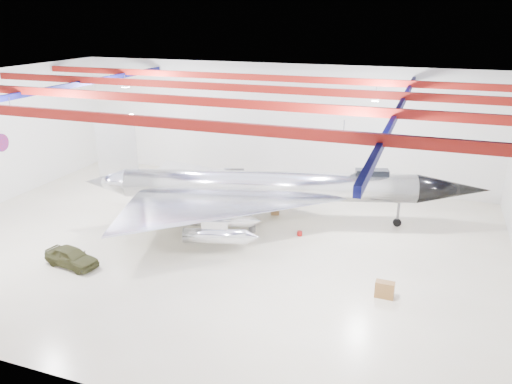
% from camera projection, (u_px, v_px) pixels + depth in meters
% --- Properties ---
extents(floor, '(40.00, 40.00, 0.00)m').
position_uv_depth(floor, '(210.00, 241.00, 35.22)').
color(floor, beige).
rests_on(floor, ground).
extents(wall_back, '(40.00, 0.00, 40.00)m').
position_uv_depth(wall_back, '(276.00, 123.00, 46.66)').
color(wall_back, silver).
rests_on(wall_back, floor).
extents(ceiling, '(40.00, 40.00, 0.00)m').
position_uv_depth(ceiling, '(205.00, 84.00, 31.52)').
color(ceiling, '#0A0F38').
rests_on(ceiling, wall_back).
extents(ceiling_structure, '(39.50, 29.50, 1.08)m').
position_uv_depth(ceiling_structure, '(205.00, 94.00, 31.75)').
color(ceiling_structure, maroon).
rests_on(ceiling_structure, ceiling).
extents(wall_roundel, '(0.10, 1.50, 1.50)m').
position_uv_depth(wall_roundel, '(1.00, 143.00, 41.69)').
color(wall_roundel, '#B21414').
rests_on(wall_roundel, wall_left).
extents(jet_aircraft, '(29.73, 21.43, 8.28)m').
position_uv_depth(jet_aircraft, '(268.00, 190.00, 37.44)').
color(jet_aircraft, silver).
rests_on(jet_aircraft, floor).
extents(jeep, '(3.92, 2.06, 1.27)m').
position_uv_depth(jeep, '(72.00, 257.00, 31.59)').
color(jeep, '#3B3C1E').
rests_on(jeep, floor).
extents(desk, '(1.07, 0.56, 0.97)m').
position_uv_depth(desk, '(385.00, 290.00, 28.11)').
color(desk, brown).
rests_on(desk, floor).
extents(crate_ply, '(0.57, 0.49, 0.35)m').
position_uv_depth(crate_ply, '(165.00, 203.00, 41.87)').
color(crate_ply, olive).
rests_on(crate_ply, floor).
extents(toolbox_red, '(0.59, 0.53, 0.34)m').
position_uv_depth(toolbox_red, '(235.00, 208.00, 40.73)').
color(toolbox_red, '#A51110').
rests_on(toolbox_red, floor).
extents(engine_drum, '(0.63, 0.63, 0.47)m').
position_uv_depth(engine_drum, '(252.00, 229.00, 36.70)').
color(engine_drum, '#59595B').
rests_on(engine_drum, floor).
extents(parts_bin, '(0.81, 0.73, 0.47)m').
position_uv_depth(parts_bin, '(275.00, 211.00, 39.93)').
color(parts_bin, olive).
rests_on(parts_bin, floor).
extents(crate_small, '(0.44, 0.38, 0.27)m').
position_uv_depth(crate_small, '(171.00, 199.00, 42.81)').
color(crate_small, '#59595B').
rests_on(crate_small, floor).
extents(tool_chest, '(0.46, 0.46, 0.33)m').
position_uv_depth(tool_chest, '(300.00, 233.00, 36.09)').
color(tool_chest, '#A51110').
rests_on(tool_chest, floor).
extents(oil_barrel, '(0.67, 0.57, 0.42)m').
position_uv_depth(oil_barrel, '(246.00, 212.00, 39.79)').
color(oil_barrel, olive).
rests_on(oil_barrel, floor).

